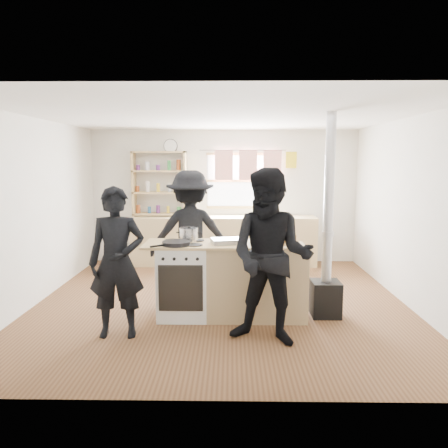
{
  "coord_description": "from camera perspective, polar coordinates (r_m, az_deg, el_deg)",
  "views": [
    {
      "loc": [
        0.14,
        -5.79,
        1.93
      ],
      "look_at": [
        0.04,
        -0.1,
        1.1
      ],
      "focal_mm": 35.0,
      "sensor_mm": 36.0,
      "label": 1
    }
  ],
  "objects": [
    {
      "name": "back_counter",
      "position": [
        8.14,
        -0.04,
        -2.18
      ],
      "size": [
        3.4,
        0.55,
        0.9
      ],
      "primitive_type": "cube",
      "color": "tan",
      "rests_on": "ground"
    },
    {
      "name": "flue_heater",
      "position": [
        5.55,
        13.25,
        -5.11
      ],
      "size": [
        0.35,
        0.35,
        2.5
      ],
      "color": "black",
      "rests_on": "ground"
    },
    {
      "name": "stockpot_stove",
      "position": [
        5.45,
        -4.62,
        -1.38
      ],
      "size": [
        0.24,
        0.24,
        0.19
      ],
      "color": "#B6B6B8",
      "rests_on": "cooking_island"
    },
    {
      "name": "stockpot_counter",
      "position": [
        5.38,
        5.05,
        -1.3
      ],
      "size": [
        0.32,
        0.32,
        0.23
      ],
      "color": "#B6B6B8",
      "rests_on": "cooking_island"
    },
    {
      "name": "roast_tray",
      "position": [
        5.28,
        0.33,
        -2.22
      ],
      "size": [
        0.4,
        0.32,
        0.06
      ],
      "color": "silver",
      "rests_on": "cooking_island"
    },
    {
      "name": "thermos",
      "position": [
        8.07,
        4.41,
        1.93
      ],
      "size": [
        0.1,
        0.1,
        0.28
      ],
      "primitive_type": "cylinder",
      "color": "silver",
      "rests_on": "back_counter"
    },
    {
      "name": "person_near_left",
      "position": [
        4.9,
        -13.82,
        -4.91
      ],
      "size": [
        0.63,
        0.44,
        1.66
      ],
      "primitive_type": "imported",
      "rotation": [
        0.0,
        0.0,
        0.07
      ],
      "color": "black",
      "rests_on": "ground"
    },
    {
      "name": "skillet_greens",
      "position": [
        5.21,
        -6.26,
        -2.48
      ],
      "size": [
        0.47,
        0.47,
        0.05
      ],
      "color": "black",
      "rests_on": "cooking_island"
    },
    {
      "name": "cooking_island",
      "position": [
        5.43,
        0.98,
        -7.32
      ],
      "size": [
        1.97,
        0.64,
        0.93
      ],
      "color": "white",
      "rests_on": "ground"
    },
    {
      "name": "person_far",
      "position": [
        6.25,
        -4.39,
        -1.24
      ],
      "size": [
        1.23,
        0.79,
        1.79
      ],
      "primitive_type": "imported",
      "rotation": [
        0.0,
        0.0,
        3.25
      ],
      "color": "black",
      "rests_on": "ground"
    },
    {
      "name": "shelving_unit",
      "position": [
        8.25,
        -8.43,
        5.3
      ],
      "size": [
        1.0,
        0.28,
        1.2
      ],
      "color": "tan",
      "rests_on": "back_counter"
    },
    {
      "name": "ground",
      "position": [
        6.1,
        -0.41,
        -10.19
      ],
      "size": [
        5.0,
        5.0,
        0.01
      ],
      "primitive_type": "cube",
      "color": "brown",
      "rests_on": "ground"
    },
    {
      "name": "person_near_right",
      "position": [
        4.58,
        6.16,
        -4.36
      ],
      "size": [
        1.08,
        0.95,
        1.86
      ],
      "primitive_type": "imported",
      "rotation": [
        0.0,
        0.0,
        -0.32
      ],
      "color": "black",
      "rests_on": "ground"
    },
    {
      "name": "bread_board",
      "position": [
        5.31,
        8.12,
        -2.07
      ],
      "size": [
        0.3,
        0.22,
        0.12
      ],
      "color": "tan",
      "rests_on": "cooking_island"
    }
  ]
}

